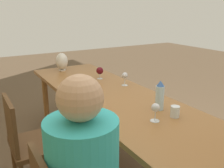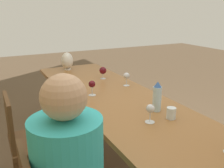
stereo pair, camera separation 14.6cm
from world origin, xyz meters
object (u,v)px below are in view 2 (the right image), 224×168
Objects in this scene: water_bottle at (157,97)px; wine_glass_2 at (103,71)px; wine_glass_5 at (150,109)px; chair_far at (29,138)px; water_tumbler at (171,113)px; wine_glass_1 at (92,85)px; vase at (67,61)px; wine_glass_3 at (127,76)px.

wine_glass_2 is at bearing -1.07° from water_bottle.
wine_glass_5 is 1.05m from chair_far.
water_tumbler is 0.18m from wine_glass_5.
vase is at bearing -5.14° from wine_glass_1.
wine_glass_1 is (0.57, 0.31, -0.01)m from water_bottle.
chair_far reaches higher than water_tumbler.
water_bottle is 0.28× the size of chair_far.
water_tumbler is 0.10× the size of chair_far.
vase reaches higher than wine_glass_1.
water_bottle reaches higher than chair_far.
wine_glass_1 is 1.04× the size of wine_glass_5.
wine_glass_1 is at bearing -81.89° from chair_far.
vase is at bearing -31.06° from chair_far.
water_tumbler is at bearing -156.67° from wine_glass_1.
vase is at bearing 7.45° from water_bottle.
wine_glass_3 is at bearing -19.22° from wine_glass_5.
wine_glass_3 reaches higher than water_tumbler.
water_bottle is 0.70m from wine_glass_3.
wine_glass_2 reaches higher than water_tumbler.
wine_glass_3 reaches higher than chair_far.
wine_glass_5 is at bearing 131.50° from water_bottle.
wine_glass_1 is at bearing 11.40° from wine_glass_5.
wine_glass_1 reaches higher than chair_far.
wine_glass_2 is at bearing -34.78° from wine_glass_1.
wine_glass_2 is at bearing -0.66° from water_tumbler.
wine_glass_2 is (1.05, -0.02, -0.02)m from water_bottle.
chair_far is (-0.09, 0.61, -0.36)m from wine_glass_1.
wine_glass_1 is (-1.08, 0.10, -0.02)m from vase.
water_tumbler is at bearing 172.13° from wine_glass_3.
wine_glass_1 reaches higher than wine_glass_3.
water_bottle is 1.04× the size of vase.
water_bottle reaches higher than vase.
wine_glass_5 is at bearing 160.78° from wine_glass_3.
wine_glass_1 reaches higher than wine_glass_5.
wine_glass_3 is (0.69, -0.12, -0.02)m from water_bottle.
wine_glass_5 is (-0.72, -0.15, -0.01)m from wine_glass_1.
water_bottle reaches higher than wine_glass_5.
water_tumbler is 0.64× the size of wine_glass_5.
wine_glass_3 is 0.16× the size of chair_far.
chair_far is at bearing 62.23° from water_bottle.
wine_glass_3 is (0.86, -0.12, 0.06)m from water_tumbler.
chair_far is (-0.57, 0.94, -0.35)m from wine_glass_2.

